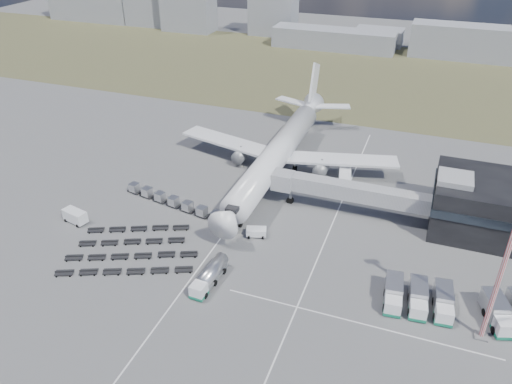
% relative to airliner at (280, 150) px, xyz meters
% --- Properties ---
extents(ground, '(420.00, 420.00, 0.00)m').
position_rel_airliner_xyz_m(ground, '(0.00, -32.38, -5.29)').
color(ground, '#565659').
rests_on(ground, ground).
extents(grass_strip, '(420.00, 90.00, 0.01)m').
position_rel_airliner_xyz_m(grass_strip, '(0.00, 77.62, -5.29)').
color(grass_strip, '#444029').
rests_on(grass_strip, ground).
extents(lane_markings, '(47.12, 110.00, 0.01)m').
position_rel_airliner_xyz_m(lane_markings, '(9.77, -29.38, -5.29)').
color(lane_markings, silver).
rests_on(lane_markings, ground).
extents(jet_bridge, '(30.30, 3.80, 7.05)m').
position_rel_airliner_xyz_m(jet_bridge, '(15.90, -11.95, -0.24)').
color(jet_bridge, '#939399').
rests_on(jet_bridge, ground).
extents(airliner, '(51.59, 64.53, 17.62)m').
position_rel_airliner_xyz_m(airliner, '(0.00, 0.00, 0.00)').
color(airliner, white).
rests_on(airliner, ground).
extents(skyline, '(324.26, 27.12, 24.00)m').
position_rel_airliner_xyz_m(skyline, '(-6.20, 118.53, 3.63)').
color(skyline, gray).
rests_on(skyline, ground).
extents(fuel_tanker, '(2.88, 9.40, 3.00)m').
position_rel_airliner_xyz_m(fuel_tanker, '(1.33, -39.99, -3.79)').
color(fuel_tanker, white).
rests_on(fuel_tanker, ground).
extents(pushback_tug, '(4.06, 3.03, 1.59)m').
position_rel_airliner_xyz_m(pushback_tug, '(3.82, -25.17, -4.50)').
color(pushback_tug, white).
rests_on(pushback_tug, ground).
extents(utility_van, '(5.17, 3.20, 2.53)m').
position_rel_airliner_xyz_m(utility_van, '(-30.00, -32.87, -4.03)').
color(utility_van, white).
rests_on(utility_van, ground).
extents(catering_truck, '(3.78, 6.75, 2.93)m').
position_rel_airliner_xyz_m(catering_truck, '(15.05, -1.14, -3.79)').
color(catering_truck, white).
rests_on(catering_truck, ground).
extents(service_trucks_near, '(10.43, 8.27, 2.98)m').
position_rel_airliner_xyz_m(service_trucks_near, '(32.90, -33.80, -3.68)').
color(service_trucks_near, white).
rests_on(service_trucks_near, ground).
extents(uld_row, '(23.79, 6.30, 1.85)m').
position_rel_airliner_xyz_m(uld_row, '(-15.21, -21.34, -4.18)').
color(uld_row, black).
rests_on(uld_row, ground).
extents(baggage_dollies, '(25.29, 21.26, 0.71)m').
position_rel_airliner_xyz_m(baggage_dollies, '(-15.33, -37.12, -4.94)').
color(baggage_dollies, black).
rests_on(baggage_dollies, ground).
extents(floodlight_mast, '(2.22, 1.81, 23.45)m').
position_rel_airliner_xyz_m(floodlight_mast, '(41.96, -37.02, 6.46)').
color(floodlight_mast, red).
rests_on(floodlight_mast, ground).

